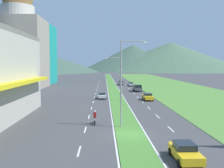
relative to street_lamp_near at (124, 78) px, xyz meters
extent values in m
plane|color=#424244|center=(0.46, -3.51, -6.10)|extent=(600.00, 600.00, 0.00)
cube|color=#477F33|center=(0.46, 56.49, -6.07)|extent=(3.20, 240.00, 0.06)
cube|color=#518438|center=(21.06, 56.49, -6.07)|extent=(24.00, 240.00, 0.06)
cube|color=silver|center=(-4.64, -8.64, -6.09)|extent=(0.16, 2.80, 0.01)
cube|color=silver|center=(-4.64, -1.20, -6.09)|extent=(0.16, 2.80, 0.01)
cube|color=silver|center=(-4.64, 6.23, -6.09)|extent=(0.16, 2.80, 0.01)
cube|color=silver|center=(-4.64, 13.67, -6.09)|extent=(0.16, 2.80, 0.01)
cube|color=silver|center=(-4.64, 21.10, -6.09)|extent=(0.16, 2.80, 0.01)
cube|color=silver|center=(-4.64, 28.54, -6.09)|extent=(0.16, 2.80, 0.01)
cube|color=silver|center=(-4.64, 35.97, -6.09)|extent=(0.16, 2.80, 0.01)
cube|color=silver|center=(-4.64, 43.41, -6.09)|extent=(0.16, 2.80, 0.01)
cube|color=silver|center=(-4.64, 50.84, -6.09)|extent=(0.16, 2.80, 0.01)
cube|color=silver|center=(-4.64, 58.28, -6.09)|extent=(0.16, 2.80, 0.01)
cube|color=silver|center=(-4.64, 65.71, -6.09)|extent=(0.16, 2.80, 0.01)
cube|color=silver|center=(-4.64, 73.15, -6.09)|extent=(0.16, 2.80, 0.01)
cube|color=silver|center=(-4.64, 80.58, -6.09)|extent=(0.16, 2.80, 0.01)
cube|color=silver|center=(-4.64, 88.02, -6.09)|extent=(0.16, 2.80, 0.01)
cube|color=silver|center=(5.56, -8.64, -6.09)|extent=(0.16, 2.80, 0.01)
cube|color=silver|center=(5.56, -1.20, -6.09)|extent=(0.16, 2.80, 0.01)
cube|color=silver|center=(5.56, 6.23, -6.09)|extent=(0.16, 2.80, 0.01)
cube|color=silver|center=(5.56, 13.67, -6.09)|extent=(0.16, 2.80, 0.01)
cube|color=silver|center=(5.56, 21.10, -6.09)|extent=(0.16, 2.80, 0.01)
cube|color=silver|center=(5.56, 28.54, -6.09)|extent=(0.16, 2.80, 0.01)
cube|color=silver|center=(5.56, 35.97, -6.09)|extent=(0.16, 2.80, 0.01)
cube|color=silver|center=(5.56, 43.41, -6.09)|extent=(0.16, 2.80, 0.01)
cube|color=silver|center=(5.56, 50.84, -6.09)|extent=(0.16, 2.80, 0.01)
cube|color=silver|center=(5.56, 58.28, -6.09)|extent=(0.16, 2.80, 0.01)
cube|color=silver|center=(5.56, 65.71, -6.09)|extent=(0.16, 2.80, 0.01)
cube|color=silver|center=(5.56, 73.15, -6.09)|extent=(0.16, 2.80, 0.01)
cube|color=silver|center=(5.56, 80.58, -6.09)|extent=(0.16, 2.80, 0.01)
cube|color=silver|center=(5.56, 88.02, -6.09)|extent=(0.16, 2.80, 0.01)
cube|color=silver|center=(-1.29, 56.49, -6.09)|extent=(0.16, 240.00, 0.01)
cube|color=silver|center=(2.21, 56.49, -6.09)|extent=(0.16, 240.00, 0.01)
cube|color=yellow|center=(-13.84, 0.27, -0.79)|extent=(2.82, 28.76, 0.63)
cube|color=#9E9384|center=(-30.55, 54.78, 5.25)|extent=(16.62, 16.62, 22.70)
cylinder|color=beige|center=(-30.55, 54.78, 18.63)|extent=(10.65, 10.65, 4.06)
cube|color=teal|center=(-30.46, 73.83, 5.51)|extent=(15.17, 15.17, 23.22)
cone|color=#3D5647|center=(33.14, 280.08, 9.81)|extent=(128.23, 128.23, 31.82)
cone|color=#47664C|center=(78.09, 275.57, 11.23)|extent=(179.41, 179.41, 34.65)
cylinder|color=#99999E|center=(-0.32, 0.00, -0.75)|extent=(0.18, 0.18, 10.69)
cylinder|color=#99999E|center=(1.11, 0.01, 4.44)|extent=(2.86, 0.12, 0.10)
ellipsoid|color=silver|center=(2.54, 0.02, 4.24)|extent=(0.56, 0.28, 0.20)
cylinder|color=#99999E|center=(1.05, 22.20, -1.46)|extent=(0.18, 0.18, 9.28)
cylinder|color=#99999E|center=(-0.50, 22.09, 3.03)|extent=(3.09, 0.31, 0.10)
ellipsoid|color=silver|center=(-2.04, 21.98, 2.83)|extent=(0.56, 0.28, 0.20)
cube|color=slate|center=(3.90, 64.66, -5.40)|extent=(1.88, 4.46, 0.76)
cube|color=black|center=(3.90, 64.84, -4.79)|extent=(1.62, 1.96, 0.44)
cylinder|color=black|center=(4.80, 63.28, -5.78)|extent=(0.22, 0.64, 0.64)
cylinder|color=black|center=(3.00, 63.28, -5.78)|extent=(0.22, 0.64, 0.64)
cylinder|color=black|center=(4.80, 66.05, -5.78)|extent=(0.22, 0.64, 0.64)
cylinder|color=black|center=(3.00, 66.05, -5.78)|extent=(0.22, 0.64, 0.64)
cube|color=yellow|center=(4.06, -11.20, -5.46)|extent=(1.76, 4.08, 0.63)
cube|color=black|center=(4.06, -11.04, -4.90)|extent=(1.51, 1.80, 0.50)
cylinder|color=black|center=(4.90, -12.47, -5.78)|extent=(0.22, 0.64, 0.64)
cylinder|color=black|center=(3.21, -12.47, -5.78)|extent=(0.22, 0.64, 0.64)
cylinder|color=black|center=(4.90, -9.94, -5.78)|extent=(0.22, 0.64, 0.64)
cylinder|color=black|center=(3.21, -9.94, -5.78)|extent=(0.22, 0.64, 0.64)
cube|color=#B2B2B7|center=(7.21, 59.78, -5.47)|extent=(1.86, 4.44, 0.62)
cube|color=black|center=(7.21, 59.96, -4.95)|extent=(1.60, 1.95, 0.42)
cylinder|color=black|center=(8.10, 58.41, -5.78)|extent=(0.22, 0.64, 0.64)
cylinder|color=black|center=(6.32, 58.41, -5.78)|extent=(0.22, 0.64, 0.64)
cylinder|color=black|center=(8.10, 61.16, -5.78)|extent=(0.22, 0.64, 0.64)
cylinder|color=black|center=(6.32, 61.16, -5.78)|extent=(0.22, 0.64, 0.64)
cube|color=yellow|center=(7.08, 23.51, -5.42)|extent=(1.83, 4.52, 0.71)
cube|color=black|center=(7.08, 23.69, -4.83)|extent=(1.58, 1.99, 0.46)
cylinder|color=black|center=(7.96, 22.11, -5.78)|extent=(0.22, 0.64, 0.64)
cylinder|color=black|center=(6.20, 22.11, -5.78)|extent=(0.22, 0.64, 0.64)
cylinder|color=black|center=(7.96, 24.91, -5.78)|extent=(0.22, 0.64, 0.64)
cylinder|color=black|center=(6.20, 24.91, -5.78)|extent=(0.22, 0.64, 0.64)
cube|color=silver|center=(-2.84, 26.47, -5.48)|extent=(1.79, 4.06, 0.60)
cube|color=black|center=(-2.84, 26.31, -4.97)|extent=(1.54, 1.78, 0.42)
cylinder|color=black|center=(-3.70, 27.73, -5.78)|extent=(0.22, 0.64, 0.64)
cylinder|color=black|center=(-1.97, 27.73, -5.78)|extent=(0.22, 0.64, 0.64)
cylinder|color=black|center=(-3.70, 25.21, -5.78)|extent=(0.22, 0.64, 0.64)
cylinder|color=black|center=(-1.97, 25.21, -5.78)|extent=(0.22, 0.64, 0.64)
cube|color=#515459|center=(7.19, 42.00, -5.30)|extent=(2.00, 5.40, 0.80)
cube|color=black|center=(7.19, 40.40, -4.50)|extent=(1.84, 2.00, 0.80)
cube|color=#515459|center=(8.13, 43.10, -4.68)|extent=(0.10, 3.20, 0.44)
cube|color=#515459|center=(6.25, 43.10, -4.68)|extent=(0.10, 3.20, 0.44)
cube|color=#515459|center=(7.19, 44.65, -4.68)|extent=(1.84, 0.10, 0.44)
cylinder|color=black|center=(8.15, 40.38, -5.70)|extent=(0.26, 0.80, 0.80)
cylinder|color=black|center=(6.23, 40.38, -5.70)|extent=(0.26, 0.80, 0.80)
cylinder|color=black|center=(8.15, 43.62, -5.70)|extent=(0.26, 0.80, 0.80)
cylinder|color=black|center=(6.23, 43.62, -5.70)|extent=(0.26, 0.80, 0.80)
cylinder|color=black|center=(-3.60, 2.38, -5.80)|extent=(0.10, 0.60, 0.60)
cylinder|color=black|center=(-3.60, 0.98, -5.80)|extent=(0.12, 0.60, 0.60)
cube|color=slate|center=(-3.60, 1.68, -5.62)|extent=(0.20, 1.12, 0.25)
ellipsoid|color=slate|center=(-3.60, 1.88, -5.27)|extent=(0.24, 0.44, 0.24)
cube|color=maroon|center=(-3.60, 1.58, -4.90)|extent=(0.36, 0.28, 0.70)
sphere|color=silver|center=(-3.60, 1.63, -4.43)|extent=(0.26, 0.26, 0.26)
camera|label=1|loc=(-2.40, -30.78, 1.58)|focal=40.75mm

